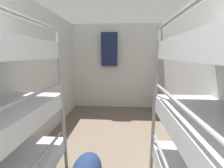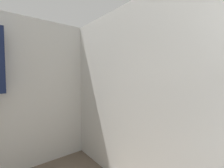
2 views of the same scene
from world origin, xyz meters
TOP-DOWN VIEW (x-y plane):
  - wall_back at (0.00, 4.86)m, footprint 2.60×0.06m

SIDE VIEW (x-z plane):
  - wall_back at x=0.00m, z-range 0.00..2.39m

